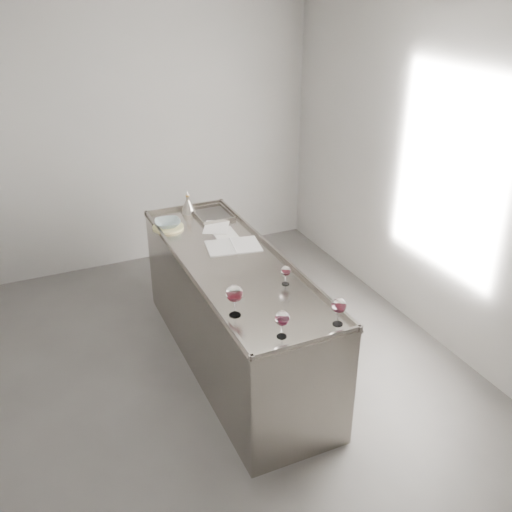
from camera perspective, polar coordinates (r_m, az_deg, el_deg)
name	(u,v)px	position (r m, az deg, el deg)	size (l,w,h in m)	color
room_shell	(178,232)	(3.77, -7.81, 2.40)	(4.54, 5.04, 2.84)	#4C4A48
counter	(234,313)	(4.61, -2.25, -5.68)	(0.77, 2.42, 0.97)	gray
wine_glass_left	(235,294)	(3.62, -2.16, -3.85)	(0.11, 0.11, 0.22)	white
wine_glass_middle	(282,319)	(3.44, 2.63, -6.32)	(0.09, 0.09, 0.18)	white
wine_glass_right	(339,306)	(3.58, 8.29, -4.99)	(0.09, 0.09, 0.19)	white
wine_glass_small	(286,272)	(4.01, 3.00, -1.57)	(0.07, 0.07, 0.14)	white
notebook	(233,246)	(4.59, -2.28, 0.99)	(0.47, 0.37, 0.02)	silver
loose_paper_top	(225,234)	(4.83, -3.16, 2.26)	(0.19, 0.27, 0.00)	silver
loose_paper_under	(216,227)	(4.95, -3.99, 2.89)	(0.21, 0.30, 0.00)	silver
trivet	(168,227)	(4.98, -8.78, 2.86)	(0.27, 0.27, 0.02)	beige
ceramic_bowl	(168,223)	(4.97, -8.81, 3.25)	(0.22, 0.22, 0.05)	#8DA1A5
wine_funnel	(188,206)	(5.28, -6.80, 5.01)	(0.14, 0.14, 0.21)	#9F988E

